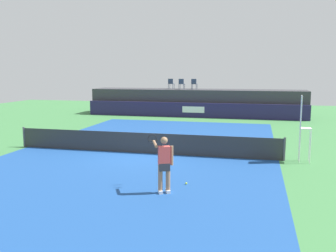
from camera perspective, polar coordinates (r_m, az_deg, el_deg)
ground_plane at (r=19.86m, az=-1.26°, el=-2.37°), size 48.00×48.00×0.00m
court_inner at (r=17.03m, az=-3.85°, el=-4.21°), size 12.00×22.00×0.00m
sponsor_wall at (r=29.93m, az=3.88°, el=2.46°), size 18.00×0.22×1.20m
spectator_platform at (r=31.66m, az=4.44°, el=3.69°), size 18.00×2.80×2.20m
spectator_chair_far_left at (r=32.04m, az=0.47°, el=6.63°), size 0.48×0.48×0.89m
spectator_chair_left at (r=31.43m, az=2.11°, el=6.59°), size 0.46×0.46×0.89m
spectator_chair_center at (r=31.44m, az=4.06°, el=6.57°), size 0.46×0.46×0.89m
umpire_chair at (r=16.11m, az=20.17°, el=0.28°), size 0.45×0.45×2.76m
tennis_net at (r=16.94m, az=-3.87°, el=-2.65°), size 12.40×0.02×0.95m
net_post_near at (r=19.67m, az=-21.38°, el=-1.58°), size 0.10×0.10×1.00m
net_post_far at (r=16.22m, az=17.56°, el=-3.44°), size 0.10×0.10×1.00m
tennis_player at (r=11.37m, az=-0.65°, el=-5.69°), size 1.02×1.07×1.77m
tennis_ball at (r=12.44m, az=2.84°, el=-8.85°), size 0.07×0.07×0.07m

